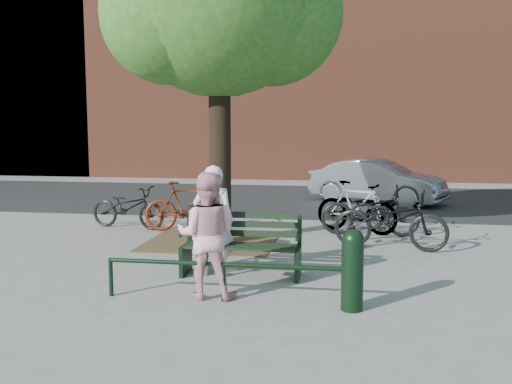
% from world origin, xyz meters
% --- Properties ---
extents(ground, '(90.00, 90.00, 0.00)m').
position_xyz_m(ground, '(0.00, 0.00, 0.00)').
color(ground, gray).
rests_on(ground, ground).
extents(dirt_pit, '(2.40, 2.00, 0.02)m').
position_xyz_m(dirt_pit, '(-1.00, 2.20, 0.01)').
color(dirt_pit, brown).
rests_on(dirt_pit, ground).
extents(road, '(40.00, 7.00, 0.01)m').
position_xyz_m(road, '(0.00, 8.50, 0.01)').
color(road, black).
rests_on(road, ground).
extents(townhouse_row, '(45.00, 4.00, 14.00)m').
position_xyz_m(townhouse_row, '(0.17, 16.00, 6.25)').
color(townhouse_row, brown).
rests_on(townhouse_row, ground).
extents(park_bench, '(1.74, 0.54, 0.97)m').
position_xyz_m(park_bench, '(-0.00, 0.08, 0.48)').
color(park_bench, black).
rests_on(park_bench, ground).
extents(guard_railing, '(3.06, 0.06, 0.51)m').
position_xyz_m(guard_railing, '(0.00, -1.20, 0.40)').
color(guard_railing, black).
rests_on(guard_railing, ground).
extents(person_left, '(0.63, 0.45, 1.64)m').
position_xyz_m(person_left, '(-0.41, -0.02, 0.82)').
color(person_left, silver).
rests_on(person_left, ground).
extents(person_right, '(0.82, 0.66, 1.63)m').
position_xyz_m(person_right, '(-0.25, -1.05, 0.82)').
color(person_right, pink).
rests_on(person_right, ground).
extents(bollard, '(0.27, 0.27, 0.99)m').
position_xyz_m(bollard, '(1.60, -1.28, 0.53)').
color(bollard, black).
rests_on(bollard, ground).
extents(litter_bin, '(0.41, 0.41, 0.84)m').
position_xyz_m(litter_bin, '(-0.93, 1.22, 0.43)').
color(litter_bin, gray).
rests_on(litter_bin, ground).
extents(bicycle_a, '(1.81, 0.91, 0.91)m').
position_xyz_m(bicycle_a, '(-3.09, 3.39, 0.45)').
color(bicycle_a, black).
rests_on(bicycle_a, ground).
extents(bicycle_b, '(1.79, 0.79, 1.04)m').
position_xyz_m(bicycle_b, '(-1.77, 3.27, 0.52)').
color(bicycle_b, '#531B0B').
rests_on(bicycle_b, ground).
extents(bicycle_c, '(1.95, 0.72, 1.02)m').
position_xyz_m(bicycle_c, '(1.98, 3.41, 0.51)').
color(bicycle_c, black).
rests_on(bicycle_c, ground).
extents(bicycle_d, '(1.81, 1.20, 1.06)m').
position_xyz_m(bicycle_d, '(1.72, 3.65, 0.53)').
color(bicycle_d, gray).
rests_on(bicycle_d, ground).
extents(bicycle_e, '(2.11, 1.09, 1.06)m').
position_xyz_m(bicycle_e, '(2.29, 2.20, 0.53)').
color(bicycle_e, black).
rests_on(bicycle_e, ground).
extents(parked_car, '(3.91, 2.70, 1.22)m').
position_xyz_m(parked_car, '(2.35, 8.11, 0.61)').
color(parked_car, gray).
rests_on(parked_car, ground).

